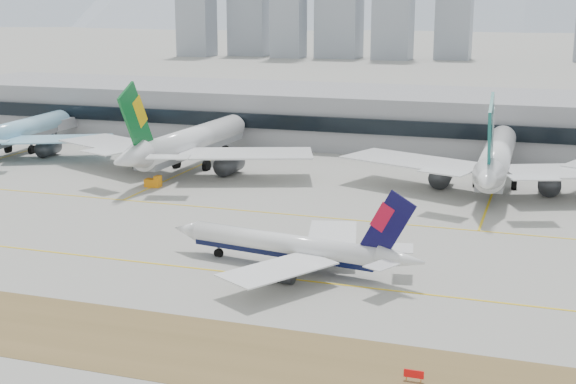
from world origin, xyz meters
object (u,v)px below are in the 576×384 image
(taxiing_airliner, at_px, (293,247))
(widebody_cathay, at_px, (496,160))
(widebody_eva, at_px, (189,144))
(terminal, at_px, (387,117))
(widebody_korean, at_px, (17,133))

(taxiing_airliner, relative_size, widebody_cathay, 0.63)
(widebody_eva, height_order, widebody_cathay, widebody_cathay)
(widebody_cathay, xyz_separation_m, terminal, (-34.48, 49.82, 1.07))
(widebody_korean, height_order, widebody_eva, widebody_eva)
(widebody_eva, bearing_deg, widebody_korean, 87.10)
(widebody_cathay, distance_m, terminal, 60.60)
(widebody_korean, xyz_separation_m, widebody_eva, (53.19, -4.77, 0.81))
(widebody_eva, xyz_separation_m, widebody_cathay, (72.39, 2.89, 0.01))
(terminal, bearing_deg, widebody_eva, -125.73)
(widebody_cathay, bearing_deg, taxiing_airliner, 158.23)
(taxiing_airliner, distance_m, widebody_eva, 78.40)
(widebody_korean, xyz_separation_m, widebody_cathay, (125.58, -1.89, 0.82))
(taxiing_airliner, xyz_separation_m, widebody_korean, (-100.32, 67.35, 2.14))
(taxiing_airliner, bearing_deg, widebody_cathay, -102.40)
(widebody_eva, bearing_deg, taxiing_airliner, -140.78)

